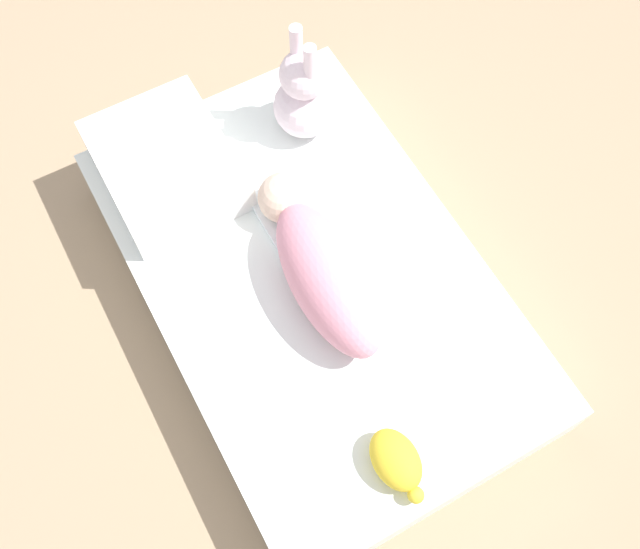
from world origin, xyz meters
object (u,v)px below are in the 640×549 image
Objects in this scene: turtle_plush at (396,461)px; bunny_plush at (304,96)px; pillow at (166,165)px; swaddled_baby at (321,267)px.

bunny_plush is at bearing 163.51° from turtle_plush.
pillow is at bearing -172.38° from turtle_plush.
swaddled_baby is at bearing 23.40° from pillow.
swaddled_baby reaches higher than pillow.
pillow is 0.93m from turtle_plush.
turtle_plush is at bearing 173.95° from swaddled_baby.
bunny_plush is (-0.43, 0.19, 0.04)m from swaddled_baby.
swaddled_baby is 1.59× the size of bunny_plush.
turtle_plush is (0.89, -0.26, -0.08)m from bunny_plush.
bunny_plush is 0.94m from turtle_plush.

